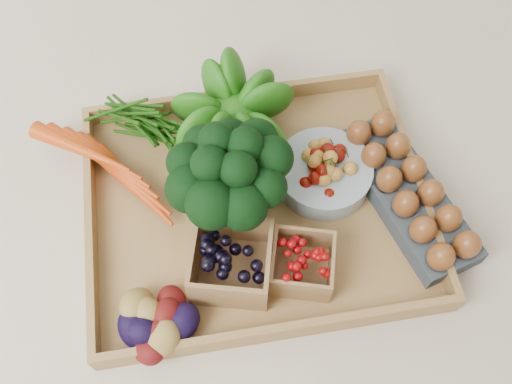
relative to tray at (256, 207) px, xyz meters
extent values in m
plane|color=beige|center=(0.00, 0.00, -0.01)|extent=(4.00, 4.00, 0.00)
cube|color=#9F7742|center=(0.00, 0.00, 0.00)|extent=(0.55, 0.45, 0.01)
sphere|color=#19550D|center=(-0.01, 0.15, 0.08)|extent=(0.15, 0.15, 0.15)
cylinder|color=#8C9EA5|center=(0.12, 0.03, 0.03)|extent=(0.16, 0.16, 0.04)
cube|color=#323A40|center=(0.25, -0.03, 0.02)|extent=(0.18, 0.31, 0.03)
cube|color=black|center=(-0.06, -0.11, 0.05)|extent=(0.14, 0.14, 0.08)
cube|color=#750507|center=(0.05, -0.13, 0.04)|extent=(0.12, 0.12, 0.06)
camera|label=1|loc=(-0.07, -0.44, 0.85)|focal=40.00mm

